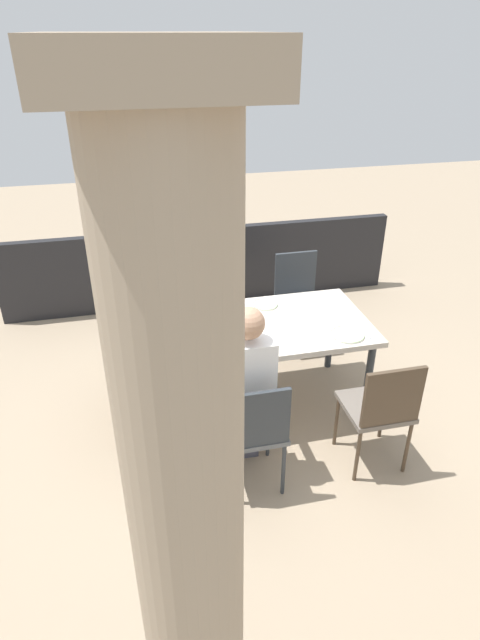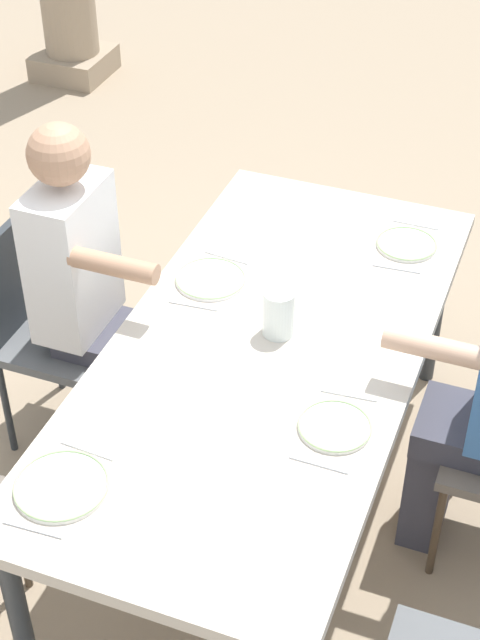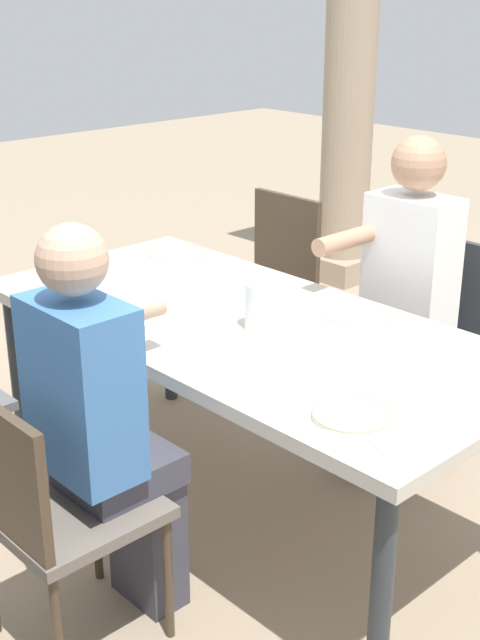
{
  "view_description": "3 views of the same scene",
  "coord_description": "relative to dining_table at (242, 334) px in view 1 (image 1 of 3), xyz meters",
  "views": [
    {
      "loc": [
        0.82,
        3.46,
        2.82
      ],
      "look_at": [
        0.01,
        -0.04,
        0.81
      ],
      "focal_mm": 29.34,
      "sensor_mm": 36.0,
      "label": 1
    },
    {
      "loc": [
        -2.26,
        -0.78,
        2.78
      ],
      "look_at": [
        -0.01,
        0.08,
        0.87
      ],
      "focal_mm": 55.56,
      "sensor_mm": 36.0,
      "label": 2
    },
    {
      "loc": [
        2.0,
        -1.9,
        1.86
      ],
      "look_at": [
        -0.01,
        -0.01,
        0.78
      ],
      "focal_mm": 48.03,
      "sensor_mm": 36.0,
      "label": 3
    }
  ],
  "objects": [
    {
      "name": "patio_railing",
      "position": [
        0.0,
        -2.0,
        -0.26
      ],
      "size": [
        4.43,
        0.1,
        0.9
      ],
      "primitive_type": "cube",
      "color": "black",
      "rests_on": "ground"
    },
    {
      "name": "diner_woman_green",
      "position": [
        0.14,
        0.7,
        0.01
      ],
      "size": [
        0.35,
        0.49,
        1.34
      ],
      "color": "#3F3F4C",
      "rests_on": "ground"
    },
    {
      "name": "chair_mid_north",
      "position": [
        0.14,
        0.9,
        -0.18
      ],
      "size": [
        0.44,
        0.44,
        0.9
      ],
      "color": "#5B5E61",
      "rests_on": "ground"
    },
    {
      "name": "water_pitcher",
      "position": [
        0.08,
        -0.01,
        0.14
      ],
      "size": [
        0.1,
        0.1,
        0.16
      ],
      "color": "white",
      "rests_on": "dining_table"
    },
    {
      "name": "spoon_0",
      "position": [
        -0.6,
        0.31,
        0.07
      ],
      "size": [
        0.03,
        0.17,
        0.01
      ],
      "primitive_type": "cube",
      "rotation": [
        0.0,
        0.0,
        -0.06
      ],
      "color": "silver",
      "rests_on": "dining_table"
    },
    {
      "name": "fork_1",
      "position": [
        -0.42,
        -0.31,
        0.07
      ],
      "size": [
        0.02,
        0.17,
        0.01
      ],
      "primitive_type": "cube",
      "rotation": [
        0.0,
        0.0,
        -0.01
      ],
      "color": "silver",
      "rests_on": "dining_table"
    },
    {
      "name": "spoon_1",
      "position": [
        -0.12,
        -0.31,
        0.07
      ],
      "size": [
        0.03,
        0.17,
        0.01
      ],
      "primitive_type": "cube",
      "rotation": [
        0.0,
        0.0,
        0.08
      ],
      "color": "silver",
      "rests_on": "dining_table"
    },
    {
      "name": "plate_2",
      "position": [
        0.27,
        0.3,
        0.07
      ],
      "size": [
        0.24,
        0.24,
        0.02
      ],
      "color": "white",
      "rests_on": "dining_table"
    },
    {
      "name": "stone_column_centre",
      "position": [
        0.73,
        2.41,
        0.67
      ],
      "size": [
        0.43,
        0.43,
        2.81
      ],
      "color": "tan",
      "rests_on": "ground"
    },
    {
      "name": "fork_3",
      "position": [
        0.56,
        -0.28,
        0.07
      ],
      "size": [
        0.03,
        0.17,
        0.01
      ],
      "primitive_type": "cube",
      "rotation": [
        0.0,
        0.0,
        0.07
      ],
      "color": "silver",
      "rests_on": "dining_table"
    },
    {
      "name": "spoon_3",
      "position": [
        0.86,
        -0.28,
        0.07
      ],
      "size": [
        0.02,
        0.17,
        0.01
      ],
      "primitive_type": "cube",
      "rotation": [
        0.0,
        0.0,
        -0.0
      ],
      "color": "silver",
      "rests_on": "dining_table"
    },
    {
      "name": "chair_west_south",
      "position": [
        -0.78,
        -0.9,
        -0.18
      ],
      "size": [
        0.44,
        0.44,
        0.93
      ],
      "color": "#5B5E61",
      "rests_on": "ground"
    },
    {
      "name": "plate_3",
      "position": [
        0.71,
        -0.28,
        0.07
      ],
      "size": [
        0.22,
        0.22,
        0.02
      ],
      "color": "white",
      "rests_on": "dining_table"
    },
    {
      "name": "spoon_2",
      "position": [
        0.42,
        0.3,
        0.07
      ],
      "size": [
        0.03,
        0.17,
        0.01
      ],
      "primitive_type": "cube",
      "rotation": [
        0.0,
        0.0,
        -0.1
      ],
      "color": "silver",
      "rests_on": "dining_table"
    },
    {
      "name": "plate_0",
      "position": [
        -0.75,
        0.31,
        0.07
      ],
      "size": [
        0.26,
        0.26,
        0.02
      ],
      "color": "white",
      "rests_on": "dining_table"
    },
    {
      "name": "chair_west_north",
      "position": [
        -0.78,
        0.9,
        -0.17
      ],
      "size": [
        0.44,
        0.44,
        0.92
      ],
      "color": "#6A6158",
      "rests_on": "ground"
    },
    {
      "name": "fork_0",
      "position": [
        -0.9,
        0.31,
        0.07
      ],
      "size": [
        0.02,
        0.17,
        0.01
      ],
      "primitive_type": "cube",
      "rotation": [
        0.0,
        0.0,
        0.05
      ],
      "color": "silver",
      "rests_on": "dining_table"
    },
    {
      "name": "ground_plane",
      "position": [
        0.0,
        0.0,
        -0.71
      ],
      "size": [
        16.0,
        16.0,
        0.0
      ],
      "primitive_type": "plane",
      "color": "gray"
    },
    {
      "name": "plate_1",
      "position": [
        -0.27,
        -0.31,
        0.07
      ],
      "size": [
        0.21,
        0.21,
        0.02
      ],
      "color": "white",
      "rests_on": "dining_table"
    },
    {
      "name": "chair_mid_south",
      "position": [
        0.14,
        -0.89,
        -0.21
      ],
      "size": [
        0.44,
        0.44,
        0.85
      ],
      "color": "#6A6158",
      "rests_on": "ground"
    },
    {
      "name": "fork_2",
      "position": [
        0.12,
        0.3,
        0.07
      ],
      "size": [
        0.03,
        0.17,
        0.01
      ],
      "primitive_type": "cube",
      "rotation": [
        0.0,
        0.0,
        0.08
      ],
      "color": "silver",
      "rests_on": "dining_table"
    },
    {
      "name": "diner_man_white",
      "position": [
        0.14,
        -0.69,
        -0.02
      ],
      "size": [
        0.35,
        0.49,
        1.29
      ],
      "color": "#3F3F4C",
      "rests_on": "ground"
    },
    {
      "name": "dining_table",
      "position": [
        0.0,
        0.0,
        0.0
      ],
      "size": [
        2.03,
        0.95,
        0.77
      ],
      "color": "beige",
      "rests_on": "ground"
    }
  ]
}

